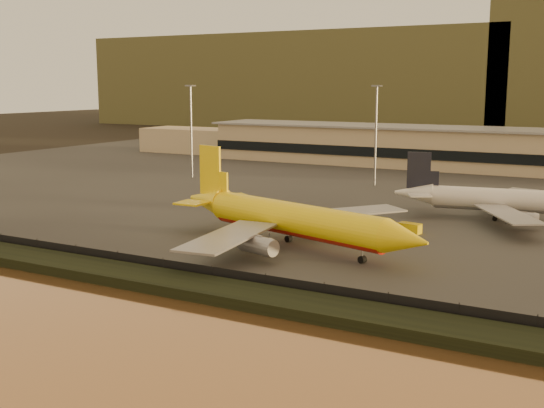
% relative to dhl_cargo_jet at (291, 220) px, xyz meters
% --- Properties ---
extents(ground, '(900.00, 900.00, 0.00)m').
position_rel_dhl_cargo_jet_xyz_m(ground, '(-1.98, -9.68, -4.67)').
color(ground, black).
rests_on(ground, ground).
extents(embankment, '(320.00, 7.00, 1.40)m').
position_rel_dhl_cargo_jet_xyz_m(embankment, '(-1.98, -26.68, -3.97)').
color(embankment, black).
rests_on(embankment, ground).
extents(tarmac, '(320.00, 220.00, 0.20)m').
position_rel_dhl_cargo_jet_xyz_m(tarmac, '(-1.98, 85.32, -4.57)').
color(tarmac, '#2D2D2D').
rests_on(tarmac, ground).
extents(perimeter_fence, '(300.00, 0.05, 2.20)m').
position_rel_dhl_cargo_jet_xyz_m(perimeter_fence, '(-1.98, -22.68, -3.37)').
color(perimeter_fence, black).
rests_on(perimeter_fence, tarmac).
extents(terminal_building, '(202.00, 25.00, 12.60)m').
position_rel_dhl_cargo_jet_xyz_m(terminal_building, '(-16.50, 115.87, 1.57)').
color(terminal_building, tan).
rests_on(terminal_building, tarmac).
extents(apron_light_masts, '(152.20, 12.20, 25.40)m').
position_rel_dhl_cargo_jet_xyz_m(apron_light_masts, '(13.02, 65.32, 11.03)').
color(apron_light_masts, slate).
rests_on(apron_light_masts, tarmac).
extents(distant_hills, '(470.00, 160.00, 70.00)m').
position_rel_dhl_cargo_jet_xyz_m(distant_hills, '(-22.72, 330.32, 26.72)').
color(distant_hills, brown).
rests_on(distant_hills, ground).
extents(dhl_cargo_jet, '(49.37, 47.24, 14.97)m').
position_rel_dhl_cargo_jet_xyz_m(dhl_cargo_jet, '(0.00, 0.00, 0.00)').
color(dhl_cargo_jet, yellow).
rests_on(dhl_cargo_jet, tarmac).
extents(white_narrowbody_jet, '(43.38, 41.86, 12.49)m').
position_rel_dhl_cargo_jet_xyz_m(white_narrowbody_jet, '(26.36, 39.47, -0.74)').
color(white_narrowbody_jet, silver).
rests_on(white_narrowbody_jet, tarmac).
extents(gse_vehicle_yellow, '(4.17, 2.47, 1.76)m').
position_rel_dhl_cargo_jet_xyz_m(gse_vehicle_yellow, '(13.40, 19.25, -3.59)').
color(gse_vehicle_yellow, yellow).
rests_on(gse_vehicle_yellow, tarmac).
extents(gse_vehicle_white, '(4.29, 2.18, 1.87)m').
position_rel_dhl_cargo_jet_xyz_m(gse_vehicle_white, '(-21.60, 24.27, -3.54)').
color(gse_vehicle_white, silver).
rests_on(gse_vehicle_white, tarmac).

